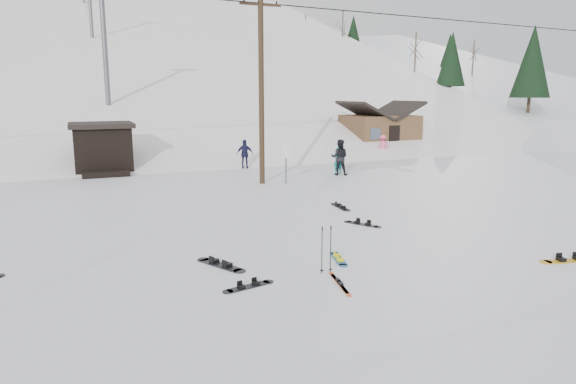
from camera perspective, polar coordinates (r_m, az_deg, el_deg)
name	(u,v)px	position (r m, az deg, el deg)	size (l,w,h in m)	color
ground	(384,287)	(12.22, 10.63, -10.34)	(200.00, 200.00, 0.00)	silver
ski_slope	(138,226)	(66.84, -16.33, -3.63)	(60.00, 75.00, 45.00)	white
ridge_right	(415,202)	(75.76, 13.97, -1.03)	(34.00, 85.00, 36.00)	silver
treeline_right	(445,128)	(66.79, 17.09, 6.77)	(20.00, 60.00, 10.00)	black
treeline_crest	(114,118)	(95.80, -18.79, 7.82)	(50.00, 6.00, 10.00)	black
utility_pole	(261,86)	(24.91, -2.99, 11.64)	(2.00, 0.26, 9.00)	#3A2819
trail_sign	(286,158)	(25.11, -0.21, 3.85)	(0.50, 0.09, 1.85)	#595B60
lift_hut	(103,148)	(30.61, -19.91, 4.66)	(3.40, 4.10, 2.75)	black
lift_tower_near	(104,42)	(39.70, -19.72, 15.39)	(2.20, 0.36, 8.00)	#595B60
cabin	(379,131)	(39.80, 10.11, 6.64)	(5.39, 4.40, 3.77)	brown
hero_snowboard	(338,259)	(13.94, 5.63, -7.37)	(0.50, 1.25, 0.09)	#165591
hero_skis	(339,283)	(12.24, 5.74, -10.04)	(0.39, 1.55, 0.08)	#B14012
ski_poles	(326,249)	(12.80, 4.28, -6.31)	(0.33, 0.09, 1.18)	black
board_scatter_a	(249,286)	(12.05, -4.41, -10.38)	(1.30, 0.48, 0.09)	black
board_scatter_b	(221,265)	(13.51, -7.49, -7.99)	(0.95, 1.54, 0.12)	black
board_scatter_d	(362,224)	(17.60, 8.27, -3.52)	(0.85, 1.26, 0.10)	black
board_scatter_e	(569,260)	(15.64, 28.78, -6.65)	(1.66, 0.62, 0.12)	gold
board_scatter_f	(340,207)	(20.09, 5.83, -1.63)	(0.37, 1.50, 0.11)	black
skier_teal	(338,160)	(28.30, 5.55, 3.52)	(0.54, 0.35, 1.48)	#0E858C
skier_dark	(339,157)	(27.85, 5.74, 3.86)	(0.94, 0.73, 1.93)	black
skier_pink	(383,146)	(36.42, 10.50, 5.08)	(0.97, 0.56, 1.50)	#F7578A
skier_navy	(245,154)	(30.24, -4.80, 4.23)	(0.99, 0.41, 1.70)	#18173A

